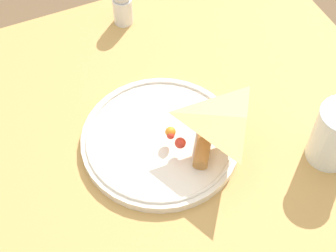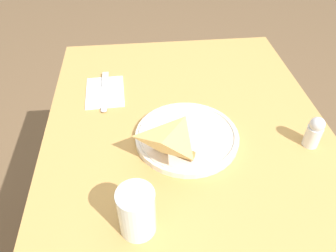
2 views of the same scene
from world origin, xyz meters
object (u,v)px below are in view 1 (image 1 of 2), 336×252
dining_table (136,183)px  milk_glass (334,137)px  plate_pizza (163,139)px  salt_shaker (122,5)px

dining_table → milk_glass: 0.36m
plate_pizza → salt_shaker: 0.32m
salt_shaker → dining_table: bearing=-108.3°
plate_pizza → milk_glass: bearing=-28.8°
plate_pizza → salt_shaker: (0.05, 0.31, 0.03)m
dining_table → salt_shaker: salt_shaker is taller
dining_table → milk_glass: (0.29, -0.14, 0.17)m
dining_table → plate_pizza: size_ratio=3.67×
milk_glass → salt_shaker: milk_glass is taller
dining_table → milk_glass: size_ratio=8.83×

